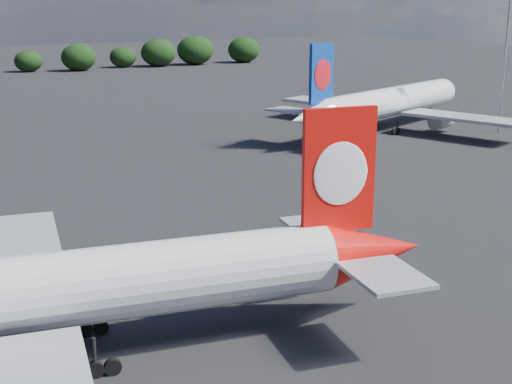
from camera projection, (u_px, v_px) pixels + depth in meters
qantas_airliner at (81, 289)px, 39.63m from camera, size 41.51×39.63×13.57m
china_southern_airliner at (384, 104)px, 108.91m from camera, size 42.26×40.60×14.17m
floodlight_mast_near at (507, 33)px, 105.97m from camera, size 1.60×1.60×23.18m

